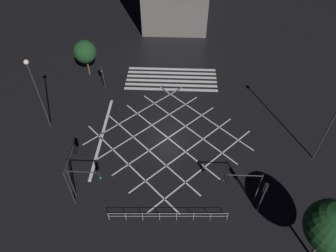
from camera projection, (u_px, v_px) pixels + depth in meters
The scene contains 11 objects.
ground_plane at pixel (168, 138), 31.61m from camera, with size 200.00×200.00×0.00m, color black.
road_markings at pixel (167, 100), 36.12m from camera, with size 17.67×21.92×0.01m.
traffic_light_nw_main at pixel (240, 182), 24.14m from camera, with size 3.12×0.36×3.96m.
traffic_light_ne_main at pixel (87, 178), 24.67m from camera, with size 2.78×0.36×3.69m.
traffic_light_se_cross at pixel (102, 72), 35.68m from camera, with size 0.36×0.39×3.65m.
traffic_light_nw_cross at pixel (264, 192), 23.69m from camera, with size 0.36×0.39×3.83m.
traffic_light_ne_cross at pixel (72, 166), 24.83m from camera, with size 0.36×3.11×4.46m.
street_lamp_east at pixel (35, 84), 28.77m from camera, with size 0.48×0.48×8.45m.
street_tree_near at pixel (85, 52), 37.59m from camera, with size 2.89×2.89×4.80m.
street_tree_far at pixel (333, 227), 19.74m from camera, with size 3.75×3.75×6.36m.
pedestrian_railing at pixel (168, 216), 24.48m from camera, with size 9.82×0.47×1.05m.
Camera 1 is at (-0.93, 21.58, 23.11)m, focal length 32.00 mm.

